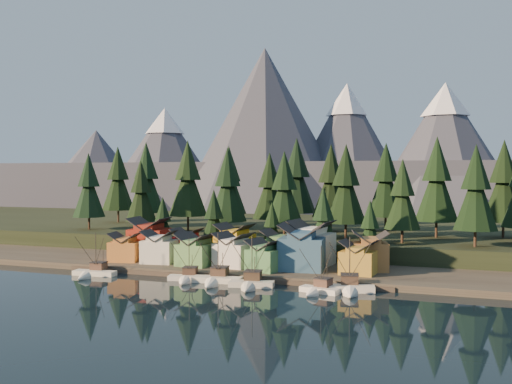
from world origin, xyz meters
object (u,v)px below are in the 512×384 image
(boat_2, at_px, (187,272))
(house_front_1, at_px, (159,246))
(boat_6, at_px, (350,281))
(boat_0, at_px, (92,268))
(boat_4, at_px, (250,277))
(house_front_0, at_px, (125,246))
(boat_3, at_px, (216,273))
(house_back_0, at_px, (149,236))
(house_back_1, at_px, (187,243))
(boat_5, at_px, (318,283))

(boat_2, height_order, house_front_1, house_front_1)
(boat_2, bearing_deg, boat_6, -12.71)
(boat_0, relative_size, boat_2, 1.09)
(boat_4, relative_size, house_front_0, 1.41)
(boat_3, relative_size, house_front_0, 1.45)
(boat_2, xyz_separation_m, boat_4, (16.14, -2.30, 0.40))
(boat_3, bearing_deg, boat_4, -18.68)
(house_back_0, height_order, house_back_1, house_back_0)
(boat_0, relative_size, house_back_0, 1.08)
(boat_5, xyz_separation_m, house_front_1, (-45.52, 15.82, 3.72))
(boat_5, bearing_deg, boat_6, 40.17)
(boat_6, bearing_deg, house_back_0, 148.69)
(boat_0, relative_size, house_front_0, 1.35)
(boat_5, bearing_deg, boat_0, -166.71)
(boat_6, relative_size, house_front_1, 1.40)
(boat_6, height_order, house_front_0, boat_6)
(boat_6, xyz_separation_m, house_back_0, (-59.55, 21.49, 4.70))
(boat_6, bearing_deg, house_front_1, 154.54)
(boat_0, height_order, house_back_1, boat_0)
(house_front_0, bearing_deg, boat_5, -26.95)
(boat_6, height_order, house_front_1, boat_6)
(boat_3, bearing_deg, house_back_1, 123.21)
(boat_5, relative_size, house_front_0, 1.23)
(boat_0, distance_m, house_back_1, 26.94)
(house_back_0, bearing_deg, boat_2, -50.54)
(boat_2, relative_size, house_front_0, 1.23)
(boat_5, distance_m, boat_6, 6.71)
(house_front_1, bearing_deg, boat_6, -21.95)
(boat_4, bearing_deg, house_back_0, 139.03)
(boat_5, relative_size, house_front_1, 1.20)
(house_front_0, bearing_deg, house_back_1, 20.22)
(boat_4, bearing_deg, boat_5, -11.58)
(boat_2, bearing_deg, boat_4, -20.93)
(boat_4, distance_m, house_back_0, 45.69)
(boat_0, xyz_separation_m, house_front_1, (9.54, 15.27, 3.82))
(boat_2, relative_size, boat_5, 1.00)
(house_back_0, bearing_deg, boat_5, -31.35)
(boat_0, height_order, house_front_0, boat_0)
(boat_6, bearing_deg, house_back_1, 145.16)
(boat_4, height_order, house_back_1, boat_4)
(house_front_0, bearing_deg, boat_2, -38.36)
(boat_4, xyz_separation_m, house_back_0, (-38.68, 23.87, 4.70))
(house_front_1, bearing_deg, house_back_0, 124.87)
(house_back_1, bearing_deg, boat_0, -123.16)
(house_back_1, bearing_deg, house_front_1, -120.28)
(boat_3, height_order, house_front_0, boat_3)
(house_front_1, relative_size, house_back_0, 0.83)
(boat_3, height_order, boat_6, boat_6)
(boat_3, xyz_separation_m, house_front_0, (-31.28, 12.50, 3.16))
(boat_3, xyz_separation_m, boat_6, (29.87, 0.48, 0.16))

